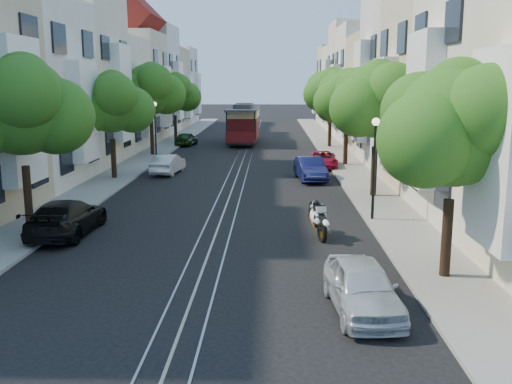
# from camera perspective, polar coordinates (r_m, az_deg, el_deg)

# --- Properties ---
(ground) EXTENTS (200.00, 200.00, 0.00)m
(ground) POSITION_cam_1_polar(r_m,az_deg,el_deg) (47.49, -1.00, 4.08)
(ground) COLOR black
(ground) RESTS_ON ground
(sidewalk_east) EXTENTS (2.50, 80.00, 0.12)m
(sidewalk_east) POSITION_cam_1_polar(r_m,az_deg,el_deg) (47.71, 7.76, 4.09)
(sidewalk_east) COLOR gray
(sidewalk_east) RESTS_ON ground
(sidewalk_west) EXTENTS (2.50, 80.00, 0.12)m
(sidewalk_west) POSITION_cam_1_polar(r_m,az_deg,el_deg) (48.35, -9.64, 4.12)
(sidewalk_west) COLOR gray
(sidewalk_west) RESTS_ON ground
(rail_left) EXTENTS (0.06, 80.00, 0.02)m
(rail_left) POSITION_cam_1_polar(r_m,az_deg,el_deg) (47.51, -1.66, 4.09)
(rail_left) COLOR gray
(rail_left) RESTS_ON ground
(rail_slot) EXTENTS (0.06, 80.00, 0.02)m
(rail_slot) POSITION_cam_1_polar(r_m,az_deg,el_deg) (47.48, -1.00, 4.09)
(rail_slot) COLOR gray
(rail_slot) RESTS_ON ground
(rail_right) EXTENTS (0.06, 80.00, 0.02)m
(rail_right) POSITION_cam_1_polar(r_m,az_deg,el_deg) (47.46, -0.33, 4.09)
(rail_right) COLOR gray
(rail_right) RESTS_ON ground
(lane_line) EXTENTS (0.08, 80.00, 0.01)m
(lane_line) POSITION_cam_1_polar(r_m,az_deg,el_deg) (47.49, -1.00, 4.08)
(lane_line) COLOR tan
(lane_line) RESTS_ON ground
(townhouses_east) EXTENTS (7.75, 72.00, 12.00)m
(townhouses_east) POSITION_cam_1_polar(r_m,az_deg,el_deg) (48.01, 13.50, 10.06)
(townhouses_east) COLOR beige
(townhouses_east) RESTS_ON ground
(townhouses_west) EXTENTS (7.75, 72.00, 11.76)m
(townhouses_west) POSITION_cam_1_polar(r_m,az_deg,el_deg) (49.05, -15.23, 9.87)
(townhouses_west) COLOR silver
(townhouses_west) RESTS_ON ground
(tree_e_a) EXTENTS (4.72, 3.87, 6.27)m
(tree_e_a) POSITION_cam_1_polar(r_m,az_deg,el_deg) (16.93, 19.39, 5.93)
(tree_e_a) COLOR black
(tree_e_a) RESTS_ON ground
(tree_e_b) EXTENTS (4.93, 4.08, 6.68)m
(tree_e_b) POSITION_cam_1_polar(r_m,az_deg,el_deg) (28.56, 12.10, 8.79)
(tree_e_b) COLOR black
(tree_e_b) RESTS_ON ground
(tree_e_c) EXTENTS (4.84, 3.99, 6.52)m
(tree_e_c) POSITION_cam_1_polar(r_m,az_deg,el_deg) (39.42, 9.19, 9.24)
(tree_e_c) COLOR black
(tree_e_c) RESTS_ON ground
(tree_e_d) EXTENTS (5.01, 4.16, 6.85)m
(tree_e_d) POSITION_cam_1_polar(r_m,az_deg,el_deg) (50.34, 7.55, 9.94)
(tree_e_d) COLOR black
(tree_e_d) RESTS_ON ground
(tree_w_a) EXTENTS (4.93, 4.08, 6.68)m
(tree_w_a) POSITION_cam_1_polar(r_m,az_deg,el_deg) (23.03, -22.33, 7.75)
(tree_w_a) COLOR black
(tree_w_a) RESTS_ON ground
(tree_w_b) EXTENTS (4.72, 3.87, 6.27)m
(tree_w_b) POSITION_cam_1_polar(r_m,az_deg,el_deg) (34.36, -14.21, 8.47)
(tree_w_b) COLOR black
(tree_w_b) RESTS_ON ground
(tree_w_c) EXTENTS (5.13, 4.28, 7.09)m
(tree_w_c) POSITION_cam_1_polar(r_m,az_deg,el_deg) (45.03, -10.45, 10.00)
(tree_w_c) COLOR black
(tree_w_c) RESTS_ON ground
(tree_w_d) EXTENTS (4.84, 3.99, 6.52)m
(tree_w_d) POSITION_cam_1_polar(r_m,az_deg,el_deg) (55.85, -8.09, 9.74)
(tree_w_d) COLOR black
(tree_w_d) RESTS_ON ground
(lamp_east) EXTENTS (0.32, 0.32, 4.16)m
(lamp_east) POSITION_cam_1_polar(r_m,az_deg,el_deg) (23.65, 11.79, 3.80)
(lamp_east) COLOR black
(lamp_east) RESTS_ON ground
(lamp_west) EXTENTS (0.32, 0.32, 4.16)m
(lamp_west) POSITION_cam_1_polar(r_m,az_deg,el_deg) (42.04, -10.05, 6.92)
(lamp_west) COLOR black
(lamp_west) RESTS_ON ground
(sportbike_rider) EXTENTS (0.71, 2.11, 1.47)m
(sportbike_rider) POSITION_cam_1_polar(r_m,az_deg,el_deg) (21.23, 6.15, -2.53)
(sportbike_rider) COLOR black
(sportbike_rider) RESTS_ON ground
(cable_car) EXTENTS (2.92, 8.81, 3.37)m
(cable_car) POSITION_cam_1_polar(r_m,az_deg,el_deg) (53.39, -1.25, 6.99)
(cable_car) COLOR black
(cable_car) RESTS_ON ground
(parked_car_e_near) EXTENTS (1.84, 3.95, 1.31)m
(parked_car_e_near) POSITION_cam_1_polar(r_m,az_deg,el_deg) (14.71, 10.58, -9.31)
(parked_car_e_near) COLOR #B1B8BD
(parked_car_e_near) RESTS_ON ground
(parked_car_e_mid) EXTENTS (1.88, 4.24, 1.35)m
(parked_car_e_mid) POSITION_cam_1_polar(r_m,az_deg,el_deg) (33.64, 5.45, 2.33)
(parked_car_e_mid) COLOR #0C103D
(parked_car_e_mid) RESTS_ON ground
(parked_car_e_far) EXTENTS (1.98, 4.00, 1.09)m
(parked_car_e_far) POSITION_cam_1_polar(r_m,az_deg,el_deg) (38.69, 6.74, 3.24)
(parked_car_e_far) COLOR maroon
(parked_car_e_far) RESTS_ON ground
(parked_car_w_near) EXTENTS (2.02, 4.74, 1.36)m
(parked_car_w_near) POSITION_cam_1_polar(r_m,az_deg,el_deg) (22.63, -18.41, -2.42)
(parked_car_w_near) COLOR black
(parked_car_w_near) RESTS_ON ground
(parked_car_w_mid) EXTENTS (1.72, 3.87, 1.24)m
(parked_car_w_mid) POSITION_cam_1_polar(r_m,az_deg,el_deg) (36.29, -8.80, 2.79)
(parked_car_w_mid) COLOR silver
(parked_car_w_mid) RESTS_ON ground
(parked_car_w_far) EXTENTS (1.88, 3.75, 1.22)m
(parked_car_w_far) POSITION_cam_1_polar(r_m,az_deg,el_deg) (52.12, -6.98, 5.29)
(parked_car_w_far) COLOR #173615
(parked_car_w_far) RESTS_ON ground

